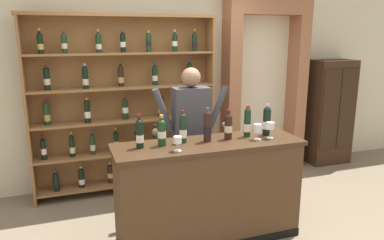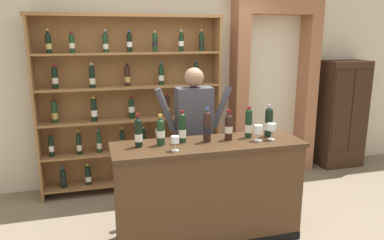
% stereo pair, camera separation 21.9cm
% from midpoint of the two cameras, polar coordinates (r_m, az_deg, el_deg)
% --- Properties ---
extents(ground_plane, '(14.00, 14.00, 0.02)m').
position_cam_midpoint_polar(ground_plane, '(3.87, 3.61, -18.07)').
color(ground_plane, '#7A6B56').
extents(back_wall, '(12.00, 0.19, 3.45)m').
position_cam_midpoint_polar(back_wall, '(5.02, -2.84, 10.09)').
color(back_wall, beige).
rests_on(back_wall, ground).
extents(wine_shelf, '(2.33, 0.31, 2.24)m').
position_cam_midpoint_polar(wine_shelf, '(4.68, -8.19, 2.90)').
color(wine_shelf, olive).
rests_on(wine_shelf, ground).
extents(archway_doorway, '(1.27, 0.45, 2.53)m').
position_cam_midpoint_polar(archway_doorway, '(5.47, 13.43, 6.58)').
color(archway_doorway, '#9E6647').
rests_on(archway_doorway, ground).
extents(side_cabinet, '(0.66, 0.40, 1.62)m').
position_cam_midpoint_polar(side_cabinet, '(6.06, 23.34, 0.85)').
color(side_cabinet, '#382316').
rests_on(side_cabinet, ground).
extents(tasting_counter, '(1.82, 0.56, 1.00)m').
position_cam_midpoint_polar(tasting_counter, '(3.64, 4.25, -11.14)').
color(tasting_counter, '#4C331E').
rests_on(tasting_counter, ground).
extents(shopkeeper, '(0.89, 0.22, 1.65)m').
position_cam_midpoint_polar(shopkeeper, '(4.04, 1.87, -0.79)').
color(shopkeeper, '#2D3347').
rests_on(shopkeeper, ground).
extents(tasting_bottle_prosecco, '(0.07, 0.07, 0.31)m').
position_cam_midpoint_polar(tasting_bottle_prosecco, '(3.32, -6.50, -1.94)').
color(tasting_bottle_prosecco, black).
rests_on(tasting_bottle_prosecco, tasting_counter).
extents(tasting_bottle_grappa, '(0.08, 0.08, 0.29)m').
position_cam_midpoint_polar(tasting_bottle_grappa, '(3.36, -3.06, -1.76)').
color(tasting_bottle_grappa, '#19381E').
rests_on(tasting_bottle_grappa, tasting_counter).
extents(tasting_bottle_brunello, '(0.07, 0.07, 0.31)m').
position_cam_midpoint_polar(tasting_bottle_brunello, '(3.43, 0.32, -1.25)').
color(tasting_bottle_brunello, black).
rests_on(tasting_bottle_brunello, tasting_counter).
extents(tasting_bottle_bianco, '(0.08, 0.08, 0.33)m').
position_cam_midpoint_polar(tasting_bottle_bianco, '(3.46, 4.19, -0.96)').
color(tasting_bottle_bianco, black).
rests_on(tasting_bottle_bianco, tasting_counter).
extents(tasting_bottle_super_tuscan, '(0.08, 0.08, 0.30)m').
position_cam_midpoint_polar(tasting_bottle_super_tuscan, '(3.55, 7.51, -0.97)').
color(tasting_bottle_super_tuscan, black).
rests_on(tasting_bottle_super_tuscan, tasting_counter).
extents(tasting_bottle_chianti, '(0.07, 0.07, 0.31)m').
position_cam_midpoint_polar(tasting_bottle_chianti, '(3.66, 10.54, -0.48)').
color(tasting_bottle_chianti, black).
rests_on(tasting_bottle_chianti, tasting_counter).
extents(tasting_bottle_rosso, '(0.08, 0.08, 0.32)m').
position_cam_midpoint_polar(tasting_bottle_rosso, '(3.74, 13.55, -0.29)').
color(tasting_bottle_rosso, black).
rests_on(tasting_bottle_rosso, tasting_counter).
extents(wine_glass_spare, '(0.08, 0.08, 0.16)m').
position_cam_midpoint_polar(wine_glass_spare, '(3.57, 12.04, -1.61)').
color(wine_glass_spare, silver).
rests_on(wine_glass_spare, tasting_counter).
extents(wine_glass_right, '(0.08, 0.08, 0.16)m').
position_cam_midpoint_polar(wine_glass_right, '(3.63, 14.03, -1.22)').
color(wine_glass_right, silver).
rests_on(wine_glass_right, tasting_counter).
extents(wine_glass_center, '(0.07, 0.07, 0.13)m').
position_cam_midpoint_polar(wine_glass_center, '(3.20, -0.71, -3.21)').
color(wine_glass_center, silver).
rests_on(wine_glass_center, tasting_counter).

